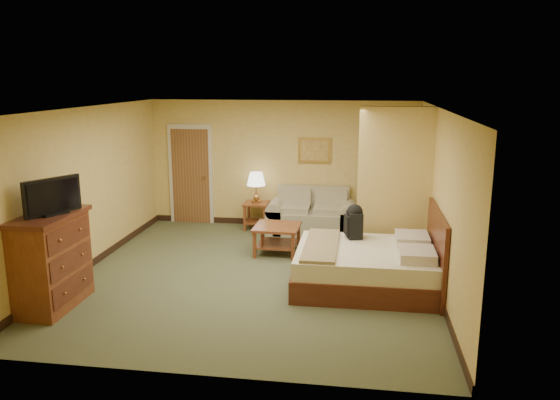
% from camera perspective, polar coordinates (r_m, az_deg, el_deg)
% --- Properties ---
extents(floor, '(6.00, 6.00, 0.00)m').
position_cam_1_polar(floor, '(8.70, -2.58, -7.83)').
color(floor, '#4D5436').
rests_on(floor, ground).
extents(ceiling, '(6.00, 6.00, 0.00)m').
position_cam_1_polar(ceiling, '(8.16, -2.77, 9.52)').
color(ceiling, white).
rests_on(ceiling, back_wall).
extents(back_wall, '(5.50, 0.02, 2.60)m').
position_cam_1_polar(back_wall, '(11.24, 0.25, 3.76)').
color(back_wall, '#DBB95D').
rests_on(back_wall, floor).
extents(left_wall, '(0.02, 6.00, 2.60)m').
position_cam_1_polar(left_wall, '(9.26, -19.63, 1.05)').
color(left_wall, '#DBB95D').
rests_on(left_wall, floor).
extents(right_wall, '(0.02, 6.00, 2.60)m').
position_cam_1_polar(right_wall, '(8.27, 16.38, -0.05)').
color(right_wall, '#DBB95D').
rests_on(right_wall, floor).
extents(partition, '(1.20, 0.15, 2.60)m').
position_cam_1_polar(partition, '(9.11, 11.87, 1.35)').
color(partition, '#DBB95D').
rests_on(partition, floor).
extents(door, '(0.94, 0.16, 2.10)m').
position_cam_1_polar(door, '(11.69, -9.29, 2.61)').
color(door, beige).
rests_on(door, floor).
extents(baseboard, '(5.50, 0.02, 0.12)m').
position_cam_1_polar(baseboard, '(11.49, 0.24, -2.36)').
color(baseboard, black).
rests_on(baseboard, floor).
extents(loveseat, '(1.77, 0.82, 0.90)m').
position_cam_1_polar(loveseat, '(10.96, 3.37, -1.89)').
color(loveseat, tan).
rests_on(loveseat, floor).
extents(side_table, '(0.50, 0.50, 0.55)m').
position_cam_1_polar(side_table, '(11.17, -2.48, -1.21)').
color(side_table, maroon).
rests_on(side_table, floor).
extents(table_lamp, '(0.38, 0.38, 0.62)m').
position_cam_1_polar(table_lamp, '(11.03, -2.51, 2.12)').
color(table_lamp, '#A9783E').
rests_on(table_lamp, side_table).
extents(coffee_table, '(0.80, 0.80, 0.50)m').
position_cam_1_polar(coffee_table, '(9.63, -0.30, -3.51)').
color(coffee_table, maroon).
rests_on(coffee_table, floor).
extents(wall_picture, '(0.67, 0.04, 0.52)m').
position_cam_1_polar(wall_picture, '(11.10, 3.64, 5.18)').
color(wall_picture, '#B78E3F').
rests_on(wall_picture, back_wall).
extents(dresser, '(0.64, 1.21, 1.30)m').
position_cam_1_polar(dresser, '(7.96, -22.77, -5.85)').
color(dresser, maroon).
rests_on(dresser, floor).
extents(tv, '(0.42, 0.73, 0.49)m').
position_cam_1_polar(tv, '(7.69, -22.69, 0.26)').
color(tv, black).
rests_on(tv, dresser).
extents(bed, '(2.16, 1.84, 1.19)m').
position_cam_1_polar(bed, '(8.25, 9.66, -6.80)').
color(bed, '#4A1D11').
rests_on(bed, floor).
extents(backpack, '(0.27, 0.35, 0.54)m').
position_cam_1_polar(backpack, '(8.61, 7.80, -2.11)').
color(backpack, black).
rests_on(backpack, bed).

